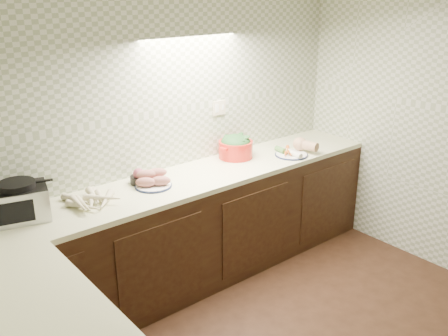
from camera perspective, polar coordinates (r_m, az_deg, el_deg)
room at (r=2.60m, az=14.98°, el=4.38°), size 3.60×3.60×2.60m
counter at (r=3.14m, az=-5.54°, el=-16.17°), size 3.60×3.60×0.90m
toaster_oven at (r=3.41m, az=-22.38°, el=-3.60°), size 0.41×0.35×0.25m
parsnip_pile at (r=3.47m, az=-15.04°, el=-3.81°), size 0.36×0.36×0.08m
sweet_potato_plate at (r=3.72m, az=-8.16°, el=-1.39°), size 0.28×0.27×0.13m
onion_bowl at (r=3.79m, az=-9.55°, el=-1.08°), size 0.16×0.16×0.12m
dutch_oven at (r=4.28m, az=1.34°, el=2.48°), size 0.37×0.34×0.20m
veg_plate at (r=4.43m, az=8.12°, el=2.23°), size 0.34×0.31×0.13m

